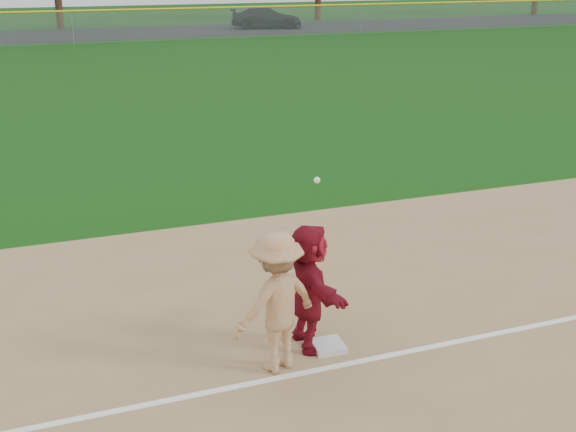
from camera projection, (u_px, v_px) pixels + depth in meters
name	position (u px, v px, depth m)	size (l,w,h in m)	color
ground	(325.00, 337.00, 10.11)	(160.00, 160.00, 0.00)	#10400C
foul_line	(350.00, 363.00, 9.39)	(60.00, 0.10, 0.01)	white
parking_asphalt	(67.00, 35.00, 50.70)	(120.00, 10.00, 0.01)	black
first_base	(328.00, 346.00, 9.73)	(0.41, 0.41, 0.09)	silver
base_runner	(309.00, 287.00, 9.55)	(1.63, 0.52, 1.76)	maroon
car_right	(266.00, 18.00, 55.42)	(2.22, 5.46, 1.59)	black
first_base_play	(276.00, 302.00, 9.01)	(1.35, 1.01, 2.47)	#A1A1A4
outfield_fence	(71.00, 12.00, 44.75)	(110.00, 0.12, 110.00)	#999EA0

